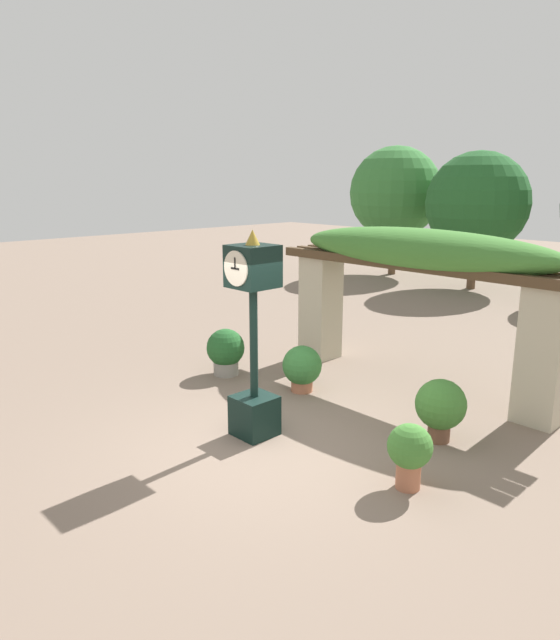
{
  "coord_description": "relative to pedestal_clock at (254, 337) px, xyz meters",
  "views": [
    {
      "loc": [
        5.36,
        -4.84,
        3.55
      ],
      "look_at": [
        -0.37,
        0.6,
        1.6
      ],
      "focal_mm": 32.0,
      "sensor_mm": 36.0,
      "label": 1
    }
  ],
  "objects": [
    {
      "name": "potted_plant_far_left",
      "position": [
        -0.74,
        1.73,
        -1.02
      ],
      "size": [
        0.68,
        0.68,
        0.8
      ],
      "color": "#B26B4C",
      "rests_on": "ground"
    },
    {
      "name": "potted_plant_near_left",
      "position": [
        1.93,
        1.73,
        -0.94
      ],
      "size": [
        0.7,
        0.7,
        0.89
      ],
      "color": "brown",
      "rests_on": "ground"
    },
    {
      "name": "potted_plant_near_right",
      "position": [
        -2.33,
        1.31,
        -0.98
      ],
      "size": [
        0.71,
        0.71,
        0.87
      ],
      "color": "gray",
      "rests_on": "ground"
    },
    {
      "name": "pedestal_clock",
      "position": [
        0.0,
        0.0,
        0.0
      ],
      "size": [
        0.57,
        0.62,
        2.92
      ],
      "color": "black",
      "rests_on": "ground"
    },
    {
      "name": "ground_plane",
      "position": [
        0.37,
        -0.1,
        -1.45
      ],
      "size": [
        60.0,
        60.0,
        0.0
      ],
      "primitive_type": "plane",
      "color": "#7F6B5B"
    },
    {
      "name": "pergola",
      "position": [
        0.37,
        3.4,
        0.58
      ],
      "size": [
        5.7,
        1.24,
        2.76
      ],
      "color": "#BCB299",
      "rests_on": "ground"
    },
    {
      "name": "potted_plant_far_right",
      "position": [
        2.35,
        0.35,
        -0.97
      ],
      "size": [
        0.53,
        0.53,
        0.8
      ],
      "color": "#B26B4C",
      "rests_on": "ground"
    }
  ]
}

